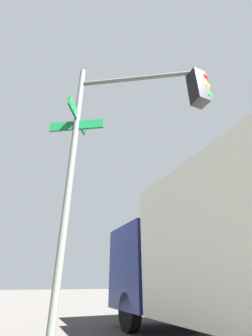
# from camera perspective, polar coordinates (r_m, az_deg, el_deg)

# --- Properties ---
(traffic_signal_near) EXTENTS (1.90, 2.79, 5.58)m
(traffic_signal_near) POSITION_cam_1_polar(r_m,az_deg,el_deg) (4.42, 1.79, 10.75)
(traffic_signal_near) COLOR #474C47
(traffic_signal_near) RESTS_ON ground_plane
(box_truck_second) EXTENTS (8.23, 2.79, 3.64)m
(box_truck_second) POSITION_cam_1_polar(r_m,az_deg,el_deg) (5.99, 23.51, -17.93)
(box_truck_second) COLOR navy
(box_truck_second) RESTS_ON ground_plane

